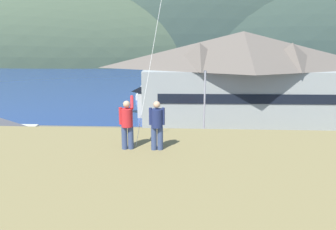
% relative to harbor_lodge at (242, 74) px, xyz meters
% --- Properties ---
extents(ground_plane, '(600.00, 600.00, 0.00)m').
position_rel_harbor_lodge_xyz_m(ground_plane, '(-9.07, -22.05, -5.89)').
color(ground_plane, '#66604C').
extents(parking_lot_pad, '(40.00, 20.00, 0.10)m').
position_rel_harbor_lodge_xyz_m(parking_lot_pad, '(-9.07, -17.05, -5.84)').
color(parking_lot_pad, slate).
rests_on(parking_lot_pad, ground).
extents(bay_water, '(360.00, 84.00, 0.03)m').
position_rel_harbor_lodge_xyz_m(bay_water, '(-9.07, 37.95, -5.87)').
color(bay_water, navy).
rests_on(bay_water, ground).
extents(far_hill_west_ridge, '(141.94, 46.90, 54.07)m').
position_rel_harbor_lodge_xyz_m(far_hill_west_ridge, '(-55.64, 87.15, -5.89)').
color(far_hill_west_ridge, '#3D4C38').
rests_on(far_hill_west_ridge, ground).
extents(far_hill_east_peak, '(123.62, 45.79, 78.92)m').
position_rel_harbor_lodge_xyz_m(far_hill_east_peak, '(10.84, 91.37, -5.89)').
color(far_hill_east_peak, '#2D3D33').
rests_on(far_hill_east_peak, ground).
extents(far_hill_center_saddle, '(147.55, 62.75, 64.88)m').
position_rel_harbor_lodge_xyz_m(far_hill_center_saddle, '(52.07, 91.94, -5.89)').
color(far_hill_center_saddle, '#2D3D33').
rests_on(far_hill_center_saddle, ground).
extents(harbor_lodge, '(25.76, 11.44, 11.06)m').
position_rel_harbor_lodge_xyz_m(harbor_lodge, '(0.00, 0.00, 0.00)').
color(harbor_lodge, '#999E99').
rests_on(harbor_lodge, ground).
extents(storage_shed_waterside, '(4.77, 5.33, 4.81)m').
position_rel_harbor_lodge_xyz_m(storage_shed_waterside, '(-11.09, 2.44, -3.39)').
color(storage_shed_waterside, beige).
rests_on(storage_shed_waterside, ground).
extents(wharf_dock, '(3.20, 15.95, 0.70)m').
position_rel_harbor_lodge_xyz_m(wharf_dock, '(-10.04, 14.04, -5.54)').
color(wharf_dock, '#70604C').
rests_on(wharf_dock, ground).
extents(moored_boat_wharfside, '(3.26, 7.86, 2.16)m').
position_rel_harbor_lodge_xyz_m(moored_boat_wharfside, '(-13.62, 15.62, -5.17)').
color(moored_boat_wharfside, silver).
rests_on(moored_boat_wharfside, ground).
extents(moored_boat_outer_mooring, '(2.63, 6.34, 2.16)m').
position_rel_harbor_lodge_xyz_m(moored_boat_outer_mooring, '(-6.72, 13.61, -5.17)').
color(moored_boat_outer_mooring, silver).
rests_on(moored_boat_outer_mooring, ground).
extents(moored_boat_inner_slip, '(1.99, 5.66, 2.16)m').
position_rel_harbor_lodge_xyz_m(moored_boat_inner_slip, '(-13.25, 17.72, -5.17)').
color(moored_boat_inner_slip, navy).
rests_on(moored_boat_inner_slip, ground).
extents(parked_car_corner_spot, '(4.24, 2.12, 1.82)m').
position_rel_harbor_lodge_xyz_m(parked_car_corner_spot, '(-7.94, -22.28, -4.82)').
color(parked_car_corner_spot, '#B28923').
rests_on(parked_car_corner_spot, parking_lot_pad).
extents(parked_car_back_row_right, '(4.30, 2.24, 1.82)m').
position_rel_harbor_lodge_xyz_m(parked_car_back_row_right, '(-13.56, -16.63, -4.82)').
color(parked_car_back_row_right, navy).
rests_on(parked_car_back_row_right, parking_lot_pad).
extents(parked_car_back_row_left, '(4.21, 2.08, 1.82)m').
position_rel_harbor_lodge_xyz_m(parked_car_back_row_left, '(2.14, -16.00, -4.82)').
color(parked_car_back_row_left, '#9EA3A8').
rests_on(parked_car_back_row_left, parking_lot_pad).
extents(parked_car_front_row_end, '(4.32, 2.29, 1.82)m').
position_rel_harbor_lodge_xyz_m(parked_car_front_row_end, '(-5.82, -14.97, -4.82)').
color(parked_car_front_row_end, red).
rests_on(parked_car_front_row_end, parking_lot_pad).
extents(parked_car_mid_row_center, '(4.34, 2.34, 1.82)m').
position_rel_harbor_lodge_xyz_m(parked_car_mid_row_center, '(-17.54, -20.43, -4.82)').
color(parked_car_mid_row_center, silver).
rests_on(parked_car_mid_row_center, parking_lot_pad).
extents(parking_light_pole, '(0.24, 0.78, 7.31)m').
position_rel_harbor_lodge_xyz_m(parking_light_pole, '(-5.23, -11.50, -1.59)').
color(parking_light_pole, '#ADADB2').
rests_on(parking_light_pole, parking_lot_pad).
extents(person_kite_flyer, '(0.52, 0.69, 1.86)m').
position_rel_harbor_lodge_xyz_m(person_kite_flyer, '(-9.07, -30.61, 1.72)').
color(person_kite_flyer, '#384770').
rests_on(person_kite_flyer, grassy_hill_foreground).
extents(person_companion, '(0.55, 0.40, 1.74)m').
position_rel_harbor_lodge_xyz_m(person_companion, '(-8.02, -30.65, 1.70)').
color(person_companion, '#384770').
rests_on(person_companion, grassy_hill_foreground).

